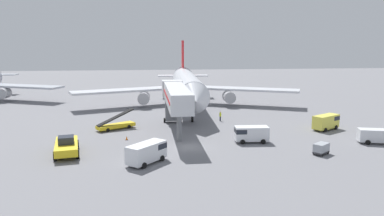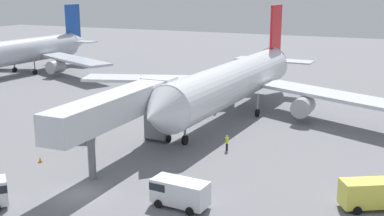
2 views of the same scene
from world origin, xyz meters
name	(u,v)px [view 1 (image 1 of 2)]	position (x,y,z in m)	size (l,w,h in m)	color
ground_plane	(189,147)	(0.00, 0.00, 0.00)	(300.00, 300.00, 0.00)	slate
airplane_at_gate	(187,86)	(2.91, 30.80, 4.79)	(49.80, 44.60, 14.47)	silver
jet_bridge	(176,97)	(-1.12, 9.23, 5.52)	(3.47, 20.11, 7.33)	silver
pushback_tug	(67,146)	(-15.54, -1.33, 1.09)	(3.97, 7.53, 2.36)	yellow
belt_loader_truck	(116,125)	(-10.62, 11.79, 0.76)	(6.24, 4.92, 3.06)	yellow
service_van_near_left	(251,133)	(8.74, 1.45, 1.28)	(4.73, 2.48, 2.24)	white
service_van_far_left	(326,121)	(22.95, 7.58, 1.35)	(5.12, 4.08, 2.38)	#E5DB4C
service_van_rear_right	(381,135)	(26.33, -1.35, 1.15)	(5.73, 3.24, 2.00)	silver
service_van_near_right	(147,152)	(-5.54, -5.90, 1.33)	(4.86, 5.14, 2.34)	white
baggage_cart_outer_right	(321,148)	(15.95, -5.11, 0.77)	(2.40, 2.23, 1.39)	#38383D
ground_crew_worker_foreground	(220,116)	(7.33, 16.07, 0.93)	(0.44, 0.44, 1.75)	#1E2333
safety_cone_alpha	(127,138)	(-8.53, 4.75, 0.28)	(0.37, 0.37, 0.56)	black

